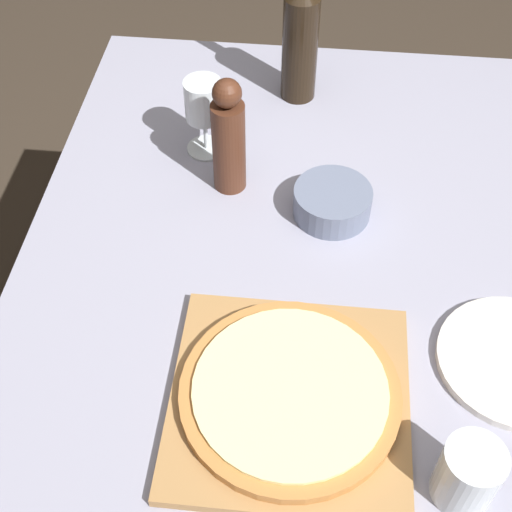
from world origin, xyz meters
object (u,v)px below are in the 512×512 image
at_px(pizza, 290,393).
at_px(wine_bottle, 300,38).
at_px(wine_glass, 204,104).
at_px(pepper_mill, 229,139).
at_px(small_bowl, 332,202).

xyz_separation_m(pizza, wine_bottle, (-0.04, 0.73, 0.11)).
relative_size(wine_bottle, wine_glass, 2.19).
bearing_deg(wine_bottle, pepper_mill, -110.33).
xyz_separation_m(pizza, wine_glass, (-0.20, 0.54, 0.08)).
distance_m(wine_bottle, small_bowl, 0.37).
relative_size(wine_bottle, pepper_mill, 1.48).
distance_m(pizza, wine_glass, 0.58).
xyz_separation_m(wine_bottle, pepper_mill, (-0.11, -0.29, -0.03)).
distance_m(wine_bottle, pepper_mill, 0.31).
bearing_deg(pizza, wine_glass, 110.46).
bearing_deg(wine_bottle, wine_glass, -130.41).
bearing_deg(small_bowl, wine_glass, 149.12).
height_order(pizza, wine_bottle, wine_bottle).
height_order(pizza, wine_glass, wine_glass).
height_order(wine_glass, small_bowl, wine_glass).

